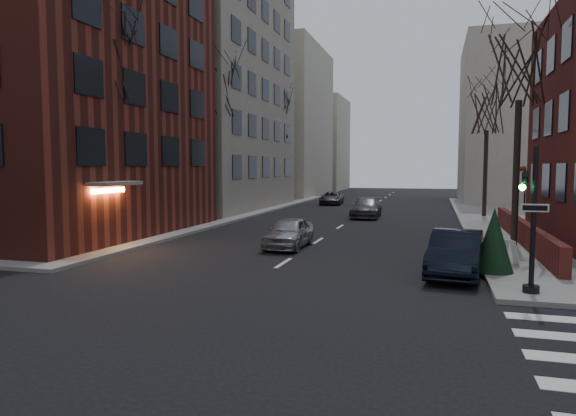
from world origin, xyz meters
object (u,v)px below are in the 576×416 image
at_px(traffic_signal, 531,229).
at_px(streetlamp_far, 290,160).
at_px(tree_left_c, 278,119).
at_px(tree_right_b, 487,109).
at_px(car_lane_gray, 366,208).
at_px(tree_right_a, 520,63).
at_px(evergreen_shrub, 494,240).
at_px(car_lane_far, 332,198).
at_px(streetlamp_near, 199,156).
at_px(car_lane_silver, 289,233).
at_px(tree_left_a, 107,57).
at_px(tree_left_b, 216,87).
at_px(parked_sedan, 456,253).
at_px(sandwich_board, 509,252).

distance_m(traffic_signal, streetlamp_far, 36.81).
relative_size(tree_left_c, tree_right_b, 1.06).
bearing_deg(car_lane_gray, tree_right_a, -57.74).
bearing_deg(streetlamp_far, tree_right_b, -30.47).
bearing_deg(evergreen_shrub, car_lane_gray, 109.52).
relative_size(tree_right_a, car_lane_far, 2.24).
relative_size(streetlamp_near, car_lane_silver, 1.58).
bearing_deg(car_lane_silver, tree_right_b, 59.96).
distance_m(tree_left_c, car_lane_gray, 15.65).
relative_size(traffic_signal, tree_right_b, 0.44).
distance_m(tree_right_a, streetlamp_far, 29.65).
relative_size(tree_left_a, tree_left_b, 0.95).
xyz_separation_m(traffic_signal, car_lane_far, (-11.90, 32.70, -1.30)).
xyz_separation_m(traffic_signal, evergreen_shrub, (-0.64, 2.71, -0.70)).
distance_m(tree_left_a, car_lane_silver, 11.28).
bearing_deg(tree_right_a, car_lane_silver, -165.89).
bearing_deg(traffic_signal, streetlamp_near, 141.13).
height_order(tree_left_c, evergreen_shrub, tree_left_c).
height_order(tree_left_c, parked_sedan, tree_left_c).
bearing_deg(evergreen_shrub, tree_right_a, 76.59).
xyz_separation_m(traffic_signal, tree_left_a, (-16.74, 5.01, 6.56)).
bearing_deg(tree_right_b, car_lane_silver, -120.32).
bearing_deg(streetlamp_far, tree_right_a, -54.69).
bearing_deg(car_lane_far, tree_left_c, -165.43).
relative_size(streetlamp_far, car_lane_gray, 1.31).
distance_m(tree_left_b, evergreen_shrub, 22.86).
height_order(tree_right_b, evergreen_shrub, tree_right_b).
relative_size(tree_left_c, car_lane_silver, 2.44).
bearing_deg(car_lane_silver, traffic_signal, -36.76).
distance_m(tree_right_b, car_lane_silver, 20.23).
xyz_separation_m(tree_right_b, car_lane_gray, (-8.00, -1.95, -6.89)).
relative_size(tree_right_a, tree_right_b, 1.06).
bearing_deg(streetlamp_far, traffic_signal, -63.94).
height_order(tree_right_b, parked_sedan, tree_right_b).
xyz_separation_m(streetlamp_near, evergreen_shrub, (15.50, -10.29, -3.03)).
height_order(tree_left_b, streetlamp_far, tree_left_b).
xyz_separation_m(tree_left_c, streetlamp_near, (0.60, -18.00, -3.79)).
distance_m(tree_left_c, parked_sedan, 33.00).
bearing_deg(streetlamp_far, sandwich_board, -60.70).
height_order(tree_left_a, parked_sedan, tree_left_a).
height_order(tree_right_b, streetlamp_far, tree_right_b).
relative_size(tree_right_a, car_lane_gray, 2.03).
bearing_deg(tree_left_c, car_lane_gray, -46.04).
xyz_separation_m(tree_left_b, tree_right_a, (17.60, -8.00, -0.88)).
distance_m(tree_right_a, car_lane_far, 27.91).
xyz_separation_m(parked_sedan, sandwich_board, (1.86, 1.69, -0.15)).
distance_m(tree_left_b, car_lane_far, 18.40).
relative_size(traffic_signal, streetlamp_far, 0.64).
bearing_deg(traffic_signal, tree_right_a, 84.53).
distance_m(streetlamp_near, streetlamp_far, 20.00).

